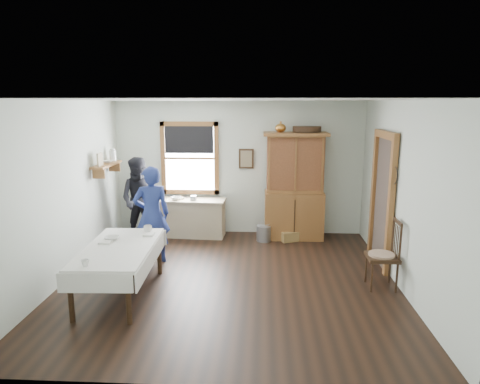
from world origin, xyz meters
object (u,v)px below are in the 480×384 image
Objects in this scene: spindle_chair at (382,254)px; woman_blue at (152,218)px; wicker_basket at (289,236)px; figure_dark at (141,203)px; dining_table at (120,271)px; work_counter at (192,218)px; china_hutch at (294,186)px; pail at (264,233)px.

woman_blue is at bearing 167.86° from spindle_chair.
figure_dark reaches higher than wicker_basket.
woman_blue reaches higher than dining_table.
china_hutch is (2.04, -0.01, 0.67)m from work_counter.
work_counter is 1.29× the size of spindle_chair.
wicker_basket is 0.21× the size of woman_blue.
work_counter is 4.34× the size of pail.
pail is 0.94× the size of wicker_basket.
china_hutch is at bearing 66.86° from wicker_basket.
china_hutch is 3.01m from figure_dark.
work_counter is at bearing 78.56° from dining_table.
pail is at bearing 6.60° from figure_dark.
spindle_chair is (3.72, 0.47, 0.16)m from dining_table.
pail is at bearing -177.78° from wicker_basket.
wicker_basket is at bearing 6.48° from figure_dark.
work_counter reaches higher than wicker_basket.
wicker_basket is (1.94, -0.22, -0.28)m from work_counter.
dining_table is at bearing -97.75° from work_counter.
work_counter reaches higher than pail.
china_hutch is 6.44× the size of wicker_basket.
pail is (1.45, -0.24, -0.23)m from work_counter.
spindle_chair reaches higher than dining_table.
spindle_chair is at bearing 144.94° from woman_blue.
figure_dark is (-2.88, -0.14, 0.67)m from wicker_basket.
spindle_chair is at bearing -32.45° from work_counter.
figure_dark reaches higher than work_counter.
wicker_basket is (-0.09, -0.22, -0.95)m from china_hutch.
work_counter is at bearing 173.42° from wicker_basket.
woman_blue is (-3.59, 0.84, 0.25)m from spindle_chair.
pail is (2.01, 2.53, -0.21)m from dining_table.
figure_dark reaches higher than spindle_chair.
work_counter is at bearing 179.11° from china_hutch.
work_counter is 4.07× the size of wicker_basket.
china_hutch is 1.38× the size of woman_blue.
figure_dark is at bearing -173.84° from china_hutch.
spindle_chair is at bearing -21.69° from figure_dark.
pail reaches higher than wicker_basket.
dining_table is (-0.56, -2.77, -0.02)m from work_counter.
wicker_basket is (2.50, 2.55, -0.26)m from dining_table.
dining_table is 3.23m from pail.
china_hutch is 1.10m from pail.
figure_dark is at bearing -177.21° from wicker_basket.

